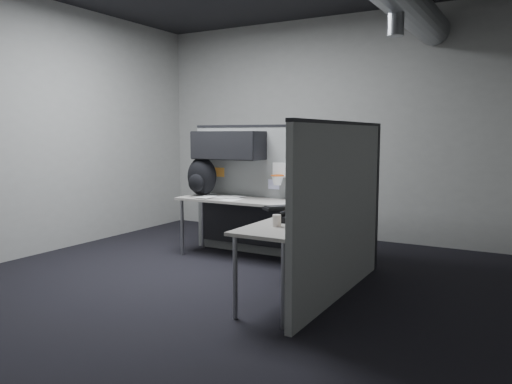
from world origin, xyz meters
The scene contains 12 objects.
room centered at (0.56, 0.00, 2.10)m, with size 5.62×5.62×3.22m.
partition_back centered at (-0.25, 1.23, 1.00)m, with size 2.44×0.42×1.63m.
partition_right centered at (1.10, 0.22, 0.82)m, with size 0.07×2.23×1.63m.
desk centered at (0.15, 0.70, 0.61)m, with size 2.31×2.11×0.73m.
monitor centered at (0.69, 0.91, 1.00)m, with size 0.64×0.64×0.53m.
keyboard centered at (0.38, 0.51, 0.75)m, with size 0.42×0.47×0.04m.
mouse centered at (0.77, 0.29, 0.75)m, with size 0.29×0.30×0.05m.
phone centered at (0.75, -0.16, 0.77)m, with size 0.18×0.20×0.09m.
bottles centered at (0.99, -0.51, 0.77)m, with size 0.14×0.18×0.09m.
cup centered at (0.75, -0.41, 0.78)m, with size 0.07×0.07×0.10m, color beige.
papers centered at (-0.79, 0.98, 0.74)m, with size 0.74×0.47×0.02m.
backpack centered at (-1.05, 1.01, 0.97)m, with size 0.45×0.42×0.49m.
Camera 1 is at (2.66, -4.15, 1.51)m, focal length 35.00 mm.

